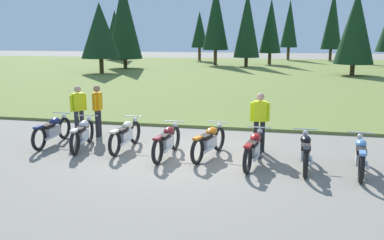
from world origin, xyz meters
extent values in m
plane|color=gray|center=(0.00, 0.00, 0.00)|extent=(140.00, 140.00, 0.00)
cube|color=olive|center=(0.00, 25.46, 0.05)|extent=(80.00, 44.00, 0.10)
cylinder|color=#47331E|center=(-17.67, 39.69, 0.81)|extent=(0.36, 0.36, 1.62)
cone|color=#143319|center=(-17.67, 39.69, 4.32)|extent=(2.49, 2.49, 5.40)
cylinder|color=#47331E|center=(-12.41, 27.46, 0.52)|extent=(0.36, 0.36, 1.04)
cone|color=#143319|center=(-12.41, 27.46, 4.71)|extent=(3.38, 3.38, 7.35)
cylinder|color=#47331E|center=(-12.41, 21.98, 0.68)|extent=(0.36, 0.36, 1.36)
cone|color=#143319|center=(-12.41, 21.98, 3.66)|extent=(3.26, 3.26, 4.60)
cylinder|color=#47331E|center=(-7.64, 40.94, 0.88)|extent=(0.36, 0.36, 1.76)
cone|color=#143319|center=(-7.64, 40.94, 4.00)|extent=(2.09, 2.09, 4.47)
cylinder|color=#47331E|center=(-1.03, 32.16, 0.52)|extent=(0.36, 0.36, 1.04)
cone|color=#143319|center=(-1.03, 32.16, 4.35)|extent=(2.68, 2.68, 6.62)
cylinder|color=#47331E|center=(8.67, 44.84, 0.77)|extent=(0.36, 0.36, 1.54)
cone|color=#143319|center=(8.67, 44.84, 5.19)|extent=(2.57, 2.57, 7.30)
cylinder|color=#47331E|center=(8.08, 24.38, 0.51)|extent=(0.36, 0.36, 1.01)
cone|color=#143319|center=(8.08, 24.38, 3.89)|extent=(3.08, 3.08, 5.75)
cylinder|color=#47331E|center=(1.26, 35.71, 0.68)|extent=(0.36, 0.36, 1.37)
cone|color=#143319|center=(1.26, 35.71, 4.27)|extent=(2.35, 2.35, 5.81)
cylinder|color=#47331E|center=(-4.42, 33.33, 0.87)|extent=(0.36, 0.36, 1.74)
cone|color=#143319|center=(-4.42, 33.33, 5.13)|extent=(2.74, 2.74, 6.77)
cylinder|color=#47331E|center=(-19.34, 41.89, 0.55)|extent=(0.36, 0.36, 1.10)
cone|color=#143319|center=(-19.34, 41.89, 3.83)|extent=(3.09, 3.09, 5.45)
cylinder|color=#47331E|center=(3.42, 45.16, 0.87)|extent=(0.36, 0.36, 1.73)
cone|color=#143319|center=(3.42, 45.16, 4.76)|extent=(2.22, 2.22, 6.05)
torus|color=black|center=(-4.25, 1.12, 0.35)|extent=(0.10, 0.70, 0.70)
torus|color=black|center=(-4.26, -0.28, 0.35)|extent=(0.10, 0.70, 0.70)
cube|color=silver|center=(-4.25, 0.42, 0.40)|extent=(0.20, 0.64, 0.28)
ellipsoid|color=navy|center=(-4.25, 0.60, 0.68)|extent=(0.26, 0.48, 0.22)
cube|color=black|center=(-4.25, 0.20, 0.62)|extent=(0.22, 0.48, 0.10)
cube|color=navy|center=(-4.26, -0.28, 0.69)|extent=(0.14, 0.32, 0.06)
cylinder|color=silver|center=(-4.25, 1.02, 0.86)|extent=(0.62, 0.03, 0.03)
sphere|color=silver|center=(-4.25, 1.14, 0.73)|extent=(0.14, 0.14, 0.14)
cylinder|color=silver|center=(-4.11, 0.11, 0.30)|extent=(0.07, 0.55, 0.07)
torus|color=black|center=(-3.28, 0.89, 0.35)|extent=(0.22, 0.71, 0.70)
torus|color=black|center=(-3.04, -0.49, 0.35)|extent=(0.22, 0.71, 0.70)
cube|color=silver|center=(-3.16, 0.20, 0.40)|extent=(0.31, 0.66, 0.28)
ellipsoid|color=#B7B7BC|center=(-3.19, 0.37, 0.68)|extent=(0.34, 0.52, 0.22)
cube|color=black|center=(-3.12, -0.02, 0.62)|extent=(0.30, 0.51, 0.10)
cube|color=#B7B7BC|center=(-3.04, -0.49, 0.69)|extent=(0.19, 0.34, 0.06)
cylinder|color=silver|center=(-3.26, 0.79, 0.86)|extent=(0.62, 0.14, 0.03)
sphere|color=silver|center=(-3.28, 0.91, 0.73)|extent=(0.14, 0.14, 0.14)
cylinder|color=silver|center=(-2.97, -0.07, 0.30)|extent=(0.16, 0.55, 0.07)
torus|color=black|center=(-1.87, 1.05, 0.35)|extent=(0.14, 0.70, 0.70)
torus|color=black|center=(-1.94, -0.35, 0.35)|extent=(0.14, 0.70, 0.70)
cube|color=silver|center=(-1.90, 0.35, 0.40)|extent=(0.23, 0.65, 0.28)
ellipsoid|color=beige|center=(-1.89, 0.53, 0.68)|extent=(0.29, 0.49, 0.22)
cube|color=black|center=(-1.92, 0.13, 0.62)|extent=(0.25, 0.49, 0.10)
cube|color=beige|center=(-1.94, -0.35, 0.69)|extent=(0.16, 0.33, 0.06)
cylinder|color=silver|center=(-1.87, 0.95, 0.86)|extent=(0.62, 0.06, 0.03)
sphere|color=silver|center=(-1.87, 1.07, 0.73)|extent=(0.14, 0.14, 0.14)
cylinder|color=silver|center=(-1.78, 0.05, 0.30)|extent=(0.10, 0.55, 0.07)
torus|color=black|center=(-0.50, 0.61, 0.35)|extent=(0.15, 0.71, 0.70)
torus|color=black|center=(-0.60, -0.79, 0.35)|extent=(0.15, 0.71, 0.70)
cube|color=silver|center=(-0.55, -0.09, 0.40)|extent=(0.25, 0.65, 0.28)
ellipsoid|color=maroon|center=(-0.53, 0.09, 0.68)|extent=(0.29, 0.50, 0.22)
cube|color=black|center=(-0.56, -0.31, 0.62)|extent=(0.25, 0.49, 0.10)
cube|color=maroon|center=(-0.60, -0.79, 0.69)|extent=(0.16, 0.33, 0.06)
cylinder|color=silver|center=(-0.50, 0.51, 0.86)|extent=(0.62, 0.08, 0.03)
sphere|color=silver|center=(-0.50, 0.63, 0.73)|extent=(0.14, 0.14, 0.14)
cylinder|color=silver|center=(-0.43, -0.40, 0.30)|extent=(0.11, 0.55, 0.07)
torus|color=black|center=(0.75, 0.78, 0.35)|extent=(0.27, 0.70, 0.70)
torus|color=black|center=(0.39, -0.58, 0.35)|extent=(0.27, 0.70, 0.70)
cube|color=silver|center=(0.57, 0.10, 0.40)|extent=(0.36, 0.67, 0.28)
ellipsoid|color=orange|center=(0.61, 0.27, 0.68)|extent=(0.37, 0.53, 0.22)
cube|color=black|center=(0.51, -0.11, 0.62)|extent=(0.33, 0.52, 0.10)
cube|color=orange|center=(0.39, -0.58, 0.69)|extent=(0.22, 0.35, 0.06)
cylinder|color=silver|center=(0.72, 0.68, 0.86)|extent=(0.61, 0.19, 0.03)
sphere|color=silver|center=(0.75, 0.80, 0.73)|extent=(0.14, 0.14, 0.14)
cylinder|color=silver|center=(0.63, -0.23, 0.30)|extent=(0.21, 0.55, 0.07)
torus|color=black|center=(1.90, 0.34, 0.35)|extent=(0.20, 0.71, 0.70)
torus|color=black|center=(1.69, -1.04, 0.35)|extent=(0.20, 0.71, 0.70)
cube|color=silver|center=(1.79, -0.35, 0.40)|extent=(0.29, 0.66, 0.28)
ellipsoid|color=#AD1919|center=(1.82, -0.17, 0.68)|extent=(0.33, 0.51, 0.22)
cube|color=black|center=(1.76, -0.57, 0.62)|extent=(0.29, 0.51, 0.10)
cube|color=#AD1919|center=(1.69, -1.04, 0.69)|extent=(0.19, 0.34, 0.06)
cylinder|color=silver|center=(1.88, 0.24, 0.86)|extent=(0.62, 0.12, 0.03)
sphere|color=silver|center=(1.90, 0.36, 0.73)|extent=(0.14, 0.14, 0.14)
cylinder|color=silver|center=(1.89, -0.67, 0.30)|extent=(0.15, 0.55, 0.07)
torus|color=black|center=(3.07, 0.36, 0.35)|extent=(0.13, 0.70, 0.70)
torus|color=black|center=(3.02, -1.03, 0.35)|extent=(0.13, 0.70, 0.70)
cube|color=silver|center=(3.05, -0.34, 0.40)|extent=(0.23, 0.65, 0.28)
ellipsoid|color=black|center=(3.05, -0.16, 0.68)|extent=(0.28, 0.49, 0.22)
cube|color=black|center=(3.04, -0.56, 0.62)|extent=(0.24, 0.49, 0.10)
cube|color=black|center=(3.02, -1.03, 0.69)|extent=(0.15, 0.33, 0.06)
cylinder|color=silver|center=(3.07, 0.26, 0.86)|extent=(0.62, 0.06, 0.03)
sphere|color=silver|center=(3.07, 0.38, 0.73)|extent=(0.14, 0.14, 0.14)
cylinder|color=silver|center=(3.17, -0.64, 0.30)|extent=(0.09, 0.55, 0.07)
torus|color=black|center=(4.40, 0.26, 0.35)|extent=(0.19, 0.71, 0.70)
torus|color=black|center=(4.21, -1.13, 0.35)|extent=(0.19, 0.71, 0.70)
cube|color=silver|center=(4.30, -0.43, 0.40)|extent=(0.28, 0.66, 0.28)
ellipsoid|color=#598CC6|center=(4.33, -0.25, 0.68)|extent=(0.32, 0.51, 0.22)
cube|color=black|center=(4.27, -0.65, 0.62)|extent=(0.28, 0.51, 0.10)
cube|color=#598CC6|center=(4.21, -1.13, 0.69)|extent=(0.18, 0.34, 0.06)
cylinder|color=silver|center=(4.38, 0.16, 0.86)|extent=(0.62, 0.12, 0.03)
sphere|color=silver|center=(4.40, 0.28, 0.73)|extent=(0.14, 0.14, 0.14)
cylinder|color=silver|center=(4.40, -0.75, 0.30)|extent=(0.14, 0.55, 0.07)
cylinder|color=black|center=(1.77, 0.94, 0.44)|extent=(0.14, 0.14, 0.88)
cylinder|color=black|center=(1.95, 0.96, 0.44)|extent=(0.14, 0.14, 0.88)
cube|color=#D8EA19|center=(1.86, 0.95, 1.16)|extent=(0.39, 0.27, 0.56)
sphere|color=tan|center=(1.86, 0.95, 1.56)|extent=(0.22, 0.22, 0.22)
cylinder|color=#D8EA19|center=(1.63, 0.92, 1.14)|extent=(0.09, 0.09, 0.52)
cylinder|color=#D8EA19|center=(2.09, 0.99, 1.14)|extent=(0.09, 0.09, 0.52)
cylinder|color=#2D2D38|center=(-3.92, 1.33, 0.44)|extent=(0.14, 0.14, 0.88)
cylinder|color=#2D2D38|center=(-3.81, 1.47, 0.44)|extent=(0.14, 0.14, 0.88)
cube|color=#D8EA19|center=(-3.87, 1.40, 1.16)|extent=(0.39, 0.42, 0.56)
sphere|color=tan|center=(-3.87, 1.40, 1.56)|extent=(0.22, 0.22, 0.22)
cylinder|color=#D8EA19|center=(-4.01, 1.22, 1.14)|extent=(0.09, 0.09, 0.52)
cylinder|color=#D8EA19|center=(-3.73, 1.58, 1.14)|extent=(0.09, 0.09, 0.52)
cylinder|color=black|center=(-3.34, 1.74, 0.44)|extent=(0.14, 0.14, 0.88)
cylinder|color=black|center=(-3.32, 1.56, 0.44)|extent=(0.14, 0.14, 0.88)
cube|color=orange|center=(-3.33, 1.65, 1.16)|extent=(0.26, 0.38, 0.56)
sphere|color=#9E7051|center=(-3.33, 1.65, 1.56)|extent=(0.22, 0.22, 0.22)
cylinder|color=orange|center=(-3.36, 1.88, 1.14)|extent=(0.09, 0.09, 0.52)
cylinder|color=orange|center=(-3.30, 1.42, 1.14)|extent=(0.09, 0.09, 0.52)
camera|label=1|loc=(2.33, -10.31, 3.22)|focal=38.04mm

